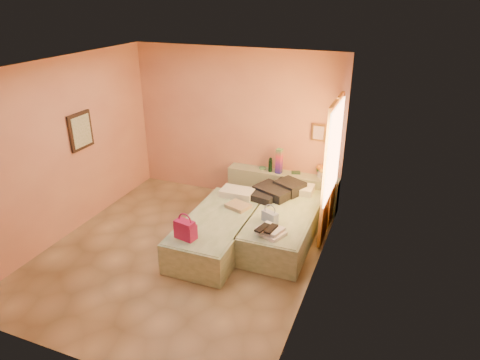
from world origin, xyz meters
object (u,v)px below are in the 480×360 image
object	(u,v)px
water_bottle	(270,165)
green_book	(296,173)
blue_handbag	(270,217)
headboard_ledge	(282,189)
bed_left	(218,231)
flower_vase	(321,170)
magenta_handbag	(185,229)
bed_right	(284,226)
towel_stack	(271,232)

from	to	relation	value
water_bottle	green_book	distance (m)	0.48
blue_handbag	headboard_ledge	bearing A→B (deg)	123.49
bed_left	headboard_ledge	bearing A→B (deg)	72.19
flower_vase	magenta_handbag	distance (m)	2.85
green_book	blue_handbag	world-z (taller)	green_book
bed_right	water_bottle	bearing A→B (deg)	117.29
water_bottle	green_book	xyz separation A→B (m)	(0.46, 0.09, -0.11)
magenta_handbag	towel_stack	bearing A→B (deg)	37.06
flower_vase	towel_stack	xyz separation A→B (m)	(-0.29, -1.96, -0.23)
headboard_ledge	flower_vase	xyz separation A→B (m)	(0.67, 0.08, 0.46)
water_bottle	magenta_handbag	distance (m)	2.43
bed_right	magenta_handbag	world-z (taller)	magenta_handbag
headboard_ledge	bed_left	bearing A→B (deg)	-107.25
water_bottle	towel_stack	world-z (taller)	water_bottle
green_book	magenta_handbag	world-z (taller)	magenta_handbag
green_book	towel_stack	xyz separation A→B (m)	(0.16, -1.95, -0.11)
headboard_ledge	towel_stack	size ratio (longest dim) A/B	5.86
green_book	bed_left	bearing A→B (deg)	-130.08
bed_right	blue_handbag	size ratio (longest dim) A/B	7.82
blue_handbag	towel_stack	world-z (taller)	blue_handbag
bed_right	flower_vase	size ratio (longest dim) A/B	7.60
bed_left	flower_vase	world-z (taller)	flower_vase
headboard_ledge	towel_stack	xyz separation A→B (m)	(0.39, -1.88, 0.23)
bed_right	magenta_handbag	distance (m)	1.69
blue_handbag	flower_vase	bearing A→B (deg)	99.51
headboard_ledge	magenta_handbag	xyz separation A→B (m)	(-0.70, -2.41, 0.32)
headboard_ledge	blue_handbag	xyz separation A→B (m)	(0.25, -1.53, 0.26)
blue_handbag	towel_stack	distance (m)	0.38
bed_left	magenta_handbag	distance (m)	0.83
headboard_ledge	magenta_handbag	world-z (taller)	magenta_handbag
bed_left	water_bottle	world-z (taller)	water_bottle
bed_left	magenta_handbag	xyz separation A→B (m)	(-0.18, -0.71, 0.39)
bed_left	blue_handbag	xyz separation A→B (m)	(0.78, 0.17, 0.33)
headboard_ledge	towel_stack	world-z (taller)	headboard_ledge
flower_vase	bed_right	bearing A→B (deg)	-103.55
towel_stack	bed_left	bearing A→B (deg)	168.68
towel_stack	blue_handbag	bearing A→B (deg)	111.29
bed_left	bed_right	size ratio (longest dim) A/B	1.00
headboard_ledge	green_book	xyz separation A→B (m)	(0.23, 0.07, 0.34)
bed_right	flower_vase	bearing A→B (deg)	75.88
magenta_handbag	towel_stack	xyz separation A→B (m)	(1.09, 0.53, -0.09)
green_book	water_bottle	bearing A→B (deg)	174.41
bed_left	green_book	bearing A→B (deg)	66.35
headboard_ledge	flower_vase	bearing A→B (deg)	6.63
flower_vase	blue_handbag	size ratio (longest dim) A/B	1.03
headboard_ledge	green_book	bearing A→B (deg)	16.88
headboard_ledge	blue_handbag	bearing A→B (deg)	-80.70
green_book	flower_vase	size ratio (longest dim) A/B	0.60
bed_right	green_book	bearing A→B (deg)	96.17
magenta_handbag	water_bottle	bearing A→B (deg)	90.20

